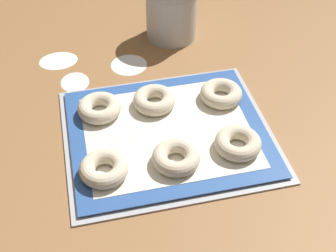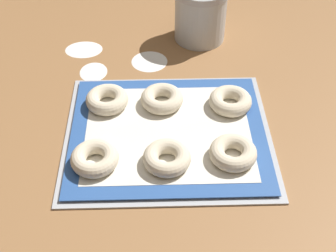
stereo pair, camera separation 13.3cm
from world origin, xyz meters
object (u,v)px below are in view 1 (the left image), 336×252
bagel_back_left (99,108)px  bagel_back_right (221,94)px  bagel_front_center (176,157)px  bagel_back_center (154,100)px  bagel_front_right (238,143)px  bagel_front_left (104,169)px  flour_canister (171,11)px  baking_tray (168,134)px

bagel_back_left → bagel_back_right: same height
bagel_front_center → bagel_back_center: (-0.01, 0.17, 0.00)m
bagel_front_right → bagel_back_left: (-0.25, 0.16, 0.00)m
bagel_front_left → bagel_back_right: size_ratio=1.00×
bagel_back_right → bagel_front_left: bearing=-150.2°
bagel_front_right → bagel_back_left: same height
bagel_front_right → flour_canister: 0.44m
bagel_front_center → bagel_back_left: size_ratio=1.00×
bagel_front_center → bagel_back_left: (-0.12, 0.17, 0.00)m
bagel_front_center → bagel_back_left: bearing=125.7°
baking_tray → flour_canister: (0.09, 0.36, 0.07)m
baking_tray → flour_canister: size_ratio=2.99×
bagel_front_left → bagel_back_right: (0.27, 0.16, 0.00)m
bagel_front_center → bagel_front_right: (0.12, 0.01, 0.00)m
bagel_back_right → flour_canister: size_ratio=0.65×
bagel_front_left → baking_tray: bearing=31.0°
flour_canister → bagel_back_right: bearing=-81.3°
bagel_front_right → bagel_back_center: size_ratio=1.00×
bagel_front_left → bagel_front_right: size_ratio=1.00×
bagel_front_center → bagel_front_right: same height
bagel_front_center → flour_canister: size_ratio=0.65×
baking_tray → bagel_front_left: bagel_front_left is taller
bagel_front_center → bagel_back_right: 0.21m
bagel_front_left → bagel_front_right: bearing=1.5°
bagel_back_left → bagel_back_right: 0.26m
baking_tray → bagel_front_right: 0.14m
bagel_back_right → bagel_back_left: bearing=177.4°
flour_canister → bagel_back_left: bearing=-128.6°
bagel_back_center → flour_canister: 0.30m
bagel_back_left → bagel_back_center: size_ratio=1.00×
bagel_front_right → bagel_back_right: bearing=84.8°
bagel_back_left → flour_canister: bearing=51.4°
bagel_front_left → bagel_back_right: same height
flour_canister → bagel_front_left: bearing=-117.5°
bagel_front_left → bagel_front_center: bearing=-1.0°
baking_tray → bagel_front_center: 0.09m
bagel_back_left → bagel_front_center: bearing=-54.3°
bagel_back_left → bagel_back_center: 0.12m
flour_canister → bagel_front_center: bearing=-102.1°
flour_canister → bagel_front_right: bearing=-86.1°
baking_tray → bagel_front_center: size_ratio=4.59×
bagel_back_center → flour_canister: bearing=69.7°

